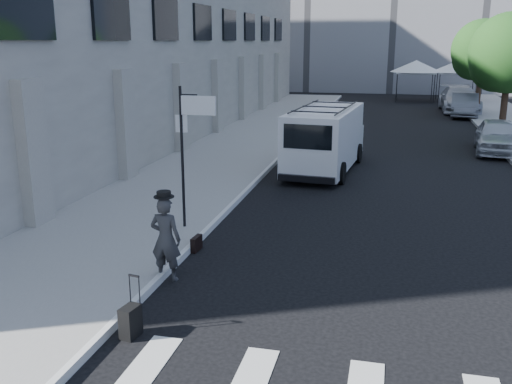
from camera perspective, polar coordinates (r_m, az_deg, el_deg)
The scene contains 15 objects.
ground at distance 11.03m, azimuth -0.09°, elevation -10.26°, with size 120.00×120.00×0.00m, color black.
sidewalk_left at distance 26.94m, azimuth -0.96°, elevation 5.03°, with size 4.50×48.00×0.15m, color gray.
building_left at distance 31.00m, azimuth -13.73°, elevation 16.92°, with size 10.00×44.00×12.00m, color gray.
sign_pole at distance 13.89m, azimuth -6.56°, elevation 6.37°, with size 1.03×0.07×3.50m.
tree_near at distance 30.32m, azimuth 23.78°, elevation 12.32°, with size 3.80×3.83×6.03m.
tree_far at distance 39.21m, azimuth 21.52°, elevation 12.85°, with size 3.80×3.83×6.03m.
tent_left at distance 47.78m, azimuth 15.72°, elevation 11.98°, with size 4.00×4.00×3.20m.
tent_right at distance 48.50m, azimuth 19.56°, elevation 11.73°, with size 4.00×4.00×3.20m.
businessman at distance 11.51m, azimuth -9.02°, elevation -4.68°, with size 0.63×0.42×1.74m, color #323234.
briefcase at distance 13.23m, azimuth -5.98°, elevation -5.15°, with size 0.12×0.44×0.34m, color black.
suitcase at distance 9.72m, azimuth -12.44°, elevation -12.51°, with size 0.29×0.40×1.02m.
cargo_van at distance 21.34m, azimuth 6.97°, elevation 5.35°, with size 2.56×6.23×2.29m.
parked_car_a at distance 26.65m, azimuth 22.98°, elevation 5.18°, with size 1.73×4.30×1.47m, color #B5B9BE.
parked_car_b at distance 38.87m, azimuth 20.13°, elevation 8.18°, with size 1.59×4.55×1.50m, color slate.
parked_car_c at distance 41.41m, azimuth 19.66°, elevation 8.73°, with size 2.40×5.90×1.71m, color #B1B3BA.
Camera 1 is at (2.33, -9.71, 4.69)m, focal length 40.00 mm.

